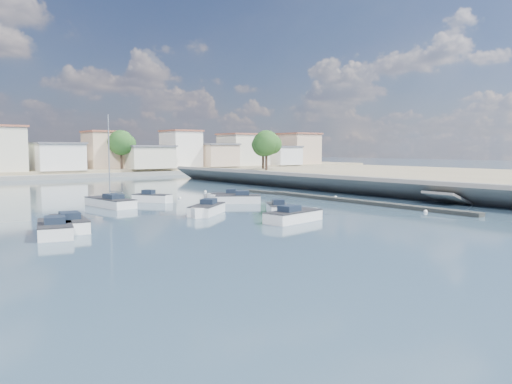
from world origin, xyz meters
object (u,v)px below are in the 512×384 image
(motorboat_a, at_px, (68,224))
(motorboat_g, at_px, (154,199))
(sailboat, at_px, (109,202))
(motorboat_d, at_px, (206,210))
(motorboat_b, at_px, (277,209))
(motorboat_h, at_px, (296,216))
(motorboat_f, at_px, (226,197))
(motorboat_c, at_px, (236,199))
(motorboat_e, at_px, (55,229))

(motorboat_a, bearing_deg, motorboat_g, 44.92)
(motorboat_a, height_order, sailboat, sailboat)
(motorboat_g, bearing_deg, motorboat_d, -93.90)
(motorboat_b, relative_size, motorboat_d, 0.86)
(motorboat_g, height_order, motorboat_h, same)
(motorboat_a, xyz_separation_m, sailboat, (7.25, 11.50, 0.03))
(motorboat_a, distance_m, motorboat_d, 11.62)
(motorboat_a, xyz_separation_m, motorboat_f, (19.15, 8.89, -0.00))
(motorboat_a, height_order, motorboat_b, same)
(motorboat_c, xyz_separation_m, motorboat_d, (-7.04, -5.70, -0.00))
(sailboat, bearing_deg, motorboat_b, -55.30)
(motorboat_f, relative_size, motorboat_g, 0.89)
(motorboat_a, bearing_deg, motorboat_d, 3.66)
(motorboat_b, distance_m, motorboat_g, 15.38)
(motorboat_a, bearing_deg, motorboat_e, -129.73)
(motorboat_f, bearing_deg, motorboat_h, -104.76)
(motorboat_b, height_order, motorboat_c, same)
(motorboat_d, xyz_separation_m, motorboat_e, (-12.97, -2.39, 0.00))
(motorboat_c, bearing_deg, motorboat_h, -105.30)
(motorboat_f, distance_m, motorboat_g, 7.59)
(motorboat_a, distance_m, motorboat_e, 2.14)
(motorboat_b, xyz_separation_m, motorboat_d, (-5.25, 3.11, -0.00))
(motorboat_g, bearing_deg, motorboat_c, -43.45)
(motorboat_b, bearing_deg, motorboat_c, 78.55)
(motorboat_c, height_order, motorboat_g, same)
(motorboat_f, distance_m, sailboat, 12.18)
(motorboat_g, bearing_deg, motorboat_f, -27.10)
(motorboat_b, bearing_deg, sailboat, 124.70)
(motorboat_f, bearing_deg, motorboat_e, -152.81)
(motorboat_d, distance_m, motorboat_e, 13.19)
(motorboat_d, bearing_deg, sailboat, 112.01)
(motorboat_a, relative_size, motorboat_h, 1.05)
(motorboat_c, bearing_deg, sailboat, 156.05)
(motorboat_a, bearing_deg, motorboat_h, -24.22)
(motorboat_b, height_order, motorboat_g, same)
(motorboat_e, bearing_deg, motorboat_d, 10.44)
(motorboat_a, relative_size, motorboat_b, 1.47)
(motorboat_c, height_order, motorboat_d, same)
(motorboat_g, height_order, sailboat, sailboat)
(motorboat_d, height_order, motorboat_g, same)
(motorboat_e, relative_size, motorboat_g, 1.43)
(motorboat_e, xyz_separation_m, motorboat_g, (13.76, 14.00, 0.00))
(motorboat_b, xyz_separation_m, sailboat, (-9.60, 13.86, 0.03))
(motorboat_f, distance_m, motorboat_h, 16.19)
(motorboat_a, relative_size, motorboat_d, 1.26)
(motorboat_d, relative_size, motorboat_g, 1.14)
(motorboat_f, bearing_deg, motorboat_g, 152.90)
(motorboat_d, bearing_deg, motorboat_e, -169.56)
(motorboat_a, relative_size, motorboat_f, 1.62)
(motorboat_a, height_order, motorboat_d, same)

